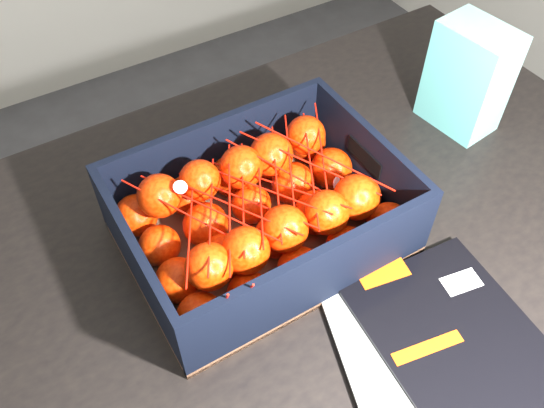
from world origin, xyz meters
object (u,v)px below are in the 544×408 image
table (312,254)px  magazine_stack (441,354)px  retail_carton (468,78)px  produce_crate (262,220)px

table → magazine_stack: 0.30m
table → retail_carton: (0.36, 0.06, 0.20)m
table → magazine_stack: bearing=-88.3°
table → retail_carton: retail_carton is taller
table → produce_crate: produce_crate is taller
table → retail_carton: bearing=9.9°
magazine_stack → retail_carton: retail_carton is taller
produce_crate → magazine_stack: bearing=-71.0°
table → produce_crate: bearing=174.3°
table → retail_carton: size_ratio=6.18×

